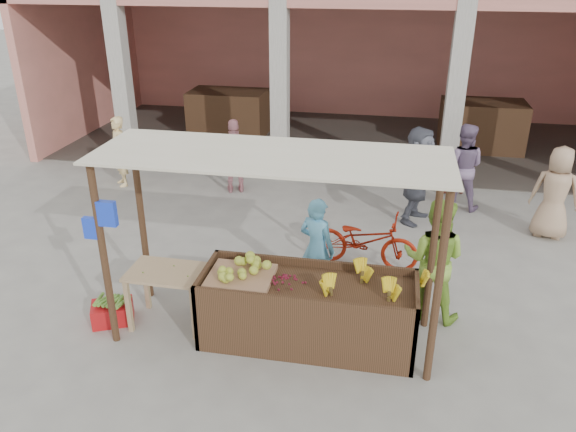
% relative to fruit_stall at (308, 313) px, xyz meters
% --- Properties ---
extents(ground, '(60.00, 60.00, 0.00)m').
position_rel_fruit_stall_xyz_m(ground, '(-0.50, 0.00, -0.40)').
color(ground, gray).
rests_on(ground, ground).
extents(market_building, '(14.40, 6.40, 4.20)m').
position_rel_fruit_stall_xyz_m(market_building, '(-0.45, 8.93, 2.30)').
color(market_building, '#E9897A').
rests_on(market_building, ground).
extents(fruit_stall, '(2.60, 0.95, 0.80)m').
position_rel_fruit_stall_xyz_m(fruit_stall, '(0.00, 0.00, 0.00)').
color(fruit_stall, '#4C301E').
rests_on(fruit_stall, ground).
extents(stall_awning, '(4.09, 1.35, 2.39)m').
position_rel_fruit_stall_xyz_m(stall_awning, '(-0.51, 0.06, 1.58)').
color(stall_awning, '#4C301E').
rests_on(stall_awning, ground).
extents(banana_heap, '(1.13, 0.62, 0.21)m').
position_rel_fruit_stall_xyz_m(banana_heap, '(0.76, 0.05, 0.50)').
color(banana_heap, yellow).
rests_on(banana_heap, fruit_stall).
extents(melon_tray, '(0.78, 0.68, 0.21)m').
position_rel_fruit_stall_xyz_m(melon_tray, '(-0.83, -0.01, 0.50)').
color(melon_tray, '#A07352').
rests_on(melon_tray, fruit_stall).
extents(berry_heap, '(0.48, 0.39, 0.15)m').
position_rel_fruit_stall_xyz_m(berry_heap, '(-0.26, -0.04, 0.48)').
color(berry_heap, maroon).
rests_on(berry_heap, fruit_stall).
extents(side_table, '(0.97, 0.66, 0.78)m').
position_rel_fruit_stall_xyz_m(side_table, '(-1.81, 0.03, 0.24)').
color(side_table, tan).
rests_on(side_table, ground).
extents(papaya_pile, '(0.74, 0.42, 0.21)m').
position_rel_fruit_stall_xyz_m(papaya_pile, '(-1.81, 0.03, 0.49)').
color(papaya_pile, '#45812A').
rests_on(papaya_pile, side_table).
extents(red_crate, '(0.63, 0.56, 0.27)m').
position_rel_fruit_stall_xyz_m(red_crate, '(-2.57, -0.09, -0.27)').
color(red_crate, '#B61316').
rests_on(red_crate, ground).
extents(plantain_bundle, '(0.38, 0.27, 0.08)m').
position_rel_fruit_stall_xyz_m(plantain_bundle, '(-2.57, -0.09, -0.09)').
color(plantain_bundle, '#619837').
rests_on(plantain_bundle, red_crate).
extents(produce_sacks, '(0.95, 0.71, 0.57)m').
position_rel_fruit_stall_xyz_m(produce_sacks, '(2.06, 5.43, -0.11)').
color(produce_sacks, maroon).
rests_on(produce_sacks, ground).
extents(vendor_blue, '(0.72, 0.65, 1.59)m').
position_rel_fruit_stall_xyz_m(vendor_blue, '(-0.04, 1.05, 0.39)').
color(vendor_blue, '#59ACD4').
rests_on(vendor_blue, ground).
extents(vendor_green, '(0.94, 0.68, 1.77)m').
position_rel_fruit_stall_xyz_m(vendor_green, '(1.50, 0.86, 0.48)').
color(vendor_green, '#87B739').
rests_on(vendor_green, ground).
extents(motorcycle, '(0.81, 1.80, 0.91)m').
position_rel_fruit_stall_xyz_m(motorcycle, '(0.55, 2.02, 0.05)').
color(motorcycle, '#9B1C09').
rests_on(motorcycle, ground).
extents(shopper_b, '(1.06, 0.79, 1.61)m').
position_rel_fruit_stall_xyz_m(shopper_b, '(-2.21, 4.63, 0.41)').
color(shopper_b, '#C37C85').
rests_on(shopper_b, ground).
extents(shopper_c, '(0.96, 0.74, 1.77)m').
position_rel_fruit_stall_xyz_m(shopper_c, '(3.60, 3.65, 0.48)').
color(shopper_c, tan).
rests_on(shopper_c, ground).
extents(shopper_d, '(1.29, 1.85, 1.85)m').
position_rel_fruit_stall_xyz_m(shopper_d, '(1.35, 3.88, 0.52)').
color(shopper_d, '#4D4F5B').
rests_on(shopper_d, ground).
extents(shopper_e, '(0.69, 0.71, 1.52)m').
position_rel_fruit_stall_xyz_m(shopper_e, '(-4.67, 4.54, 0.36)').
color(shopper_e, '#F9D488').
rests_on(shopper_e, ground).
extents(shopper_f, '(0.95, 0.65, 1.80)m').
position_rel_fruit_stall_xyz_m(shopper_f, '(2.18, 4.64, 0.50)').
color(shopper_f, slate).
rests_on(shopper_f, ground).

